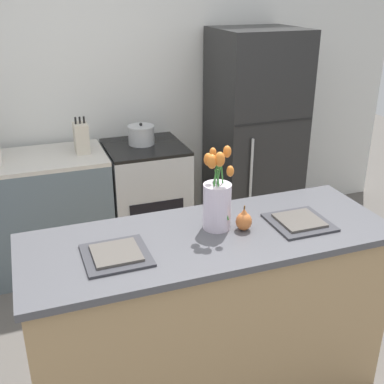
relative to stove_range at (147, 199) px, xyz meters
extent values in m
cube|color=silver|center=(-0.10, 0.40, 0.90)|extent=(5.20, 0.08, 2.70)
cube|color=tan|center=(-0.10, -1.60, 0.01)|extent=(1.76, 0.62, 0.92)
cube|color=#4C4C51|center=(-0.10, -1.60, 0.48)|extent=(1.80, 0.66, 0.03)
cube|color=#B2B5B7|center=(0.00, 0.00, -0.01)|extent=(0.60, 0.60, 0.88)
cube|color=black|center=(0.00, 0.00, 0.44)|extent=(0.60, 0.60, 0.02)
cube|color=black|center=(0.00, -0.30, -0.05)|extent=(0.42, 0.01, 0.29)
cube|color=black|center=(0.95, 0.00, 0.42)|extent=(0.68, 0.64, 1.75)
cube|color=black|center=(0.95, -0.32, 0.63)|extent=(0.67, 0.01, 0.01)
cylinder|color=#B2B5B7|center=(0.76, -0.34, 0.14)|extent=(0.02, 0.02, 0.76)
cylinder|color=silver|center=(-0.04, -1.54, 0.62)|extent=(0.14, 0.14, 0.23)
cylinder|color=#3D8438|center=(-0.01, -1.54, 0.71)|extent=(0.04, 0.01, 0.31)
ellipsoid|color=orange|center=(0.01, -1.54, 0.89)|extent=(0.04, 0.04, 0.06)
cylinder|color=#3D8438|center=(-0.03, -1.52, 0.69)|extent=(0.05, 0.10, 0.25)
ellipsoid|color=orange|center=(-0.01, -1.47, 0.84)|extent=(0.04, 0.04, 0.05)
cylinder|color=#3D8438|center=(-0.04, -1.53, 0.71)|extent=(0.01, 0.11, 0.29)
ellipsoid|color=orange|center=(-0.04, -1.48, 0.87)|extent=(0.03, 0.03, 0.05)
cylinder|color=#3D8438|center=(-0.07, -1.54, 0.70)|extent=(0.05, 0.02, 0.28)
ellipsoid|color=orange|center=(-0.09, -1.53, 0.86)|extent=(0.04, 0.04, 0.06)
cylinder|color=#3D8438|center=(-0.07, -1.56, 0.70)|extent=(0.04, 0.03, 0.28)
ellipsoid|color=orange|center=(-0.09, -1.58, 0.86)|extent=(0.05, 0.05, 0.07)
cylinder|color=#3D8438|center=(-0.05, -1.57, 0.71)|extent=(0.02, 0.04, 0.29)
ellipsoid|color=orange|center=(-0.05, -1.59, 0.87)|extent=(0.05, 0.05, 0.07)
cylinder|color=#3D8438|center=(-0.03, -1.57, 0.68)|extent=(0.05, 0.09, 0.24)
ellipsoid|color=orange|center=(-0.01, -1.61, 0.82)|extent=(0.04, 0.04, 0.05)
ellipsoid|color=#C66B33|center=(0.07, -1.61, 0.55)|extent=(0.08, 0.08, 0.09)
cone|color=#C66B33|center=(0.07, -1.61, 0.60)|extent=(0.04, 0.04, 0.04)
cylinder|color=brown|center=(0.07, -1.61, 0.62)|extent=(0.01, 0.01, 0.02)
cube|color=#333338|center=(-0.56, -1.65, 0.51)|extent=(0.29, 0.29, 0.01)
cube|color=#514C47|center=(-0.56, -1.65, 0.52)|extent=(0.21, 0.21, 0.01)
cube|color=#333338|center=(0.36, -1.65, 0.51)|extent=(0.29, 0.29, 0.01)
cube|color=#514C47|center=(0.36, -1.65, 0.52)|extent=(0.21, 0.21, 0.01)
cylinder|color=#B2B5B7|center=(-0.01, 0.05, 0.52)|extent=(0.20, 0.20, 0.13)
cylinder|color=#B2B5B7|center=(-0.01, 0.05, 0.59)|extent=(0.21, 0.21, 0.01)
sphere|color=black|center=(-0.01, 0.05, 0.61)|extent=(0.02, 0.02, 0.02)
cube|color=beige|center=(-0.48, 0.00, 0.56)|extent=(0.10, 0.14, 0.22)
cylinder|color=black|center=(-0.51, 0.00, 0.70)|extent=(0.01, 0.01, 0.05)
cylinder|color=black|center=(-0.48, 0.00, 0.70)|extent=(0.01, 0.01, 0.05)
cylinder|color=black|center=(-0.45, 0.00, 0.70)|extent=(0.01, 0.01, 0.05)
camera|label=1|loc=(-0.88, -3.48, 1.60)|focal=45.00mm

